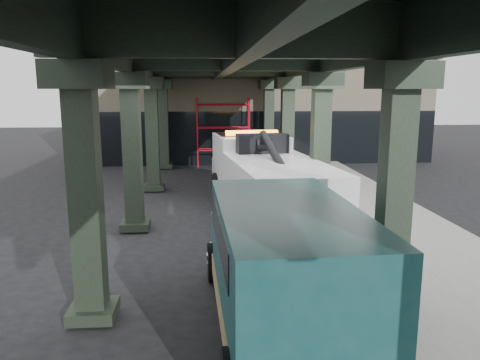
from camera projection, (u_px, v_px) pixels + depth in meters
name	position (u px, v px, depth m)	size (l,w,h in m)	color
ground	(246.00, 248.00, 13.47)	(90.00, 90.00, 0.00)	black
sidewalk	(373.00, 222.00, 15.76)	(5.00, 40.00, 0.15)	gray
lane_stripe	(291.00, 226.00, 15.56)	(0.12, 38.00, 0.01)	silver
viaduct	(227.00, 57.00, 14.35)	(7.40, 32.00, 6.40)	black
building	(248.00, 96.00, 32.43)	(22.00, 10.00, 8.00)	#C6B793
scaffolding	(223.00, 131.00, 27.39)	(3.08, 0.88, 4.00)	#B80E1C
tow_truck	(264.00, 176.00, 16.26)	(3.66, 9.65, 3.09)	black
towed_van	(282.00, 264.00, 8.50)	(2.71, 6.36, 2.54)	#134144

